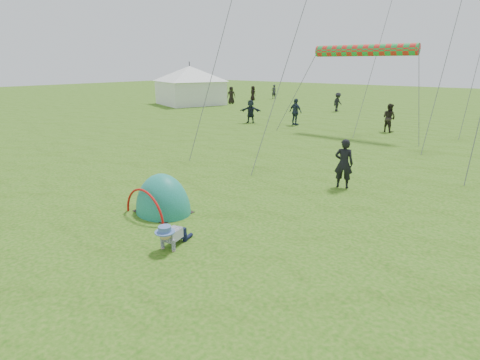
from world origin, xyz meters
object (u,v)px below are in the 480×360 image
Objects in this scene: crawling_toddler at (171,235)px; popup_tent at (164,212)px; standing_adult at (344,164)px; event_marquee at (190,84)px.

crawling_toddler is 0.37× the size of popup_tent.
standing_adult is 28.53m from event_marquee.
popup_tent is 1.33× the size of standing_adult.
standing_adult reaches higher than crawling_toddler.
event_marquee is at bearing 137.10° from popup_tent.
popup_tent is (-1.81, 1.28, -0.31)m from crawling_toddler.
standing_adult is at bearing 62.69° from popup_tent.
popup_tent is 0.38× the size of event_marquee.
event_marquee is at bearing -51.46° from standing_adult.
event_marquee reaches higher than standing_adult.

